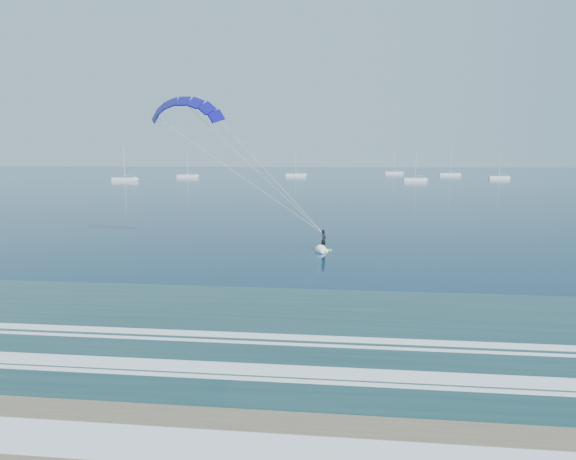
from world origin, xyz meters
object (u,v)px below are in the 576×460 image
Objects in this scene: sailboat_5 at (499,177)px; sailboat_4 at (394,173)px; sailboat_1 at (188,176)px; sailboat_0 at (125,179)px; sailboat_3 at (415,179)px; sailboat_7 at (450,174)px; sailboat_2 at (296,175)px; kitesurfer_rig at (254,168)px.

sailboat_4 is at bearing 121.74° from sailboat_5.
sailboat_1 is 110.02m from sailboat_4.
sailboat_1 reaches higher than sailboat_5.
sailboat_0 is at bearing -167.31° from sailboat_5.
sailboat_0 is 1.19× the size of sailboat_5.
sailboat_5 is at bearing 12.69° from sailboat_0.
sailboat_1 is 1.08× the size of sailboat_3.
sailboat_1 is at bearing 69.05° from sailboat_0.
sailboat_4 is at bearing 40.53° from sailboat_0.
sailboat_4 is 0.90× the size of sailboat_7.
sailboat_4 is 33.02m from sailboat_7.
sailboat_5 is (144.03, 32.44, -0.01)m from sailboat_0.
sailboat_2 is at bearing -166.96° from sailboat_7.
sailboat_0 is 141.21m from sailboat_4.
sailboat_7 is (23.88, 59.89, 0.02)m from sailboat_3.
sailboat_7 is at bearing -42.41° from sailboat_4.
sailboat_3 is 82.16m from sailboat_4.
sailboat_0 is 147.64m from sailboat_5.
sailboat_1 is (-61.12, 173.12, -7.13)m from kitesurfer_rig.
kitesurfer_rig is 232.66m from sailboat_4.
sailboat_4 is (-0.50, 82.16, 0.00)m from sailboat_3.
sailboat_7 is at bearing 68.26° from sailboat_3.
sailboat_2 reaches higher than sailboat_3.
sailboat_2 is at bearing 138.47° from sailboat_3.
kitesurfer_rig is 1.43× the size of sailboat_2.
sailboat_0 is 148.92m from sailboat_7.
sailboat_7 is at bearing 74.59° from kitesurfer_rig.
kitesurfer_rig is at bearing -61.75° from sailboat_0.
sailboat_5 is at bearing -71.61° from sailboat_7.
sailboat_1 is at bearing -158.56° from sailboat_2.
sailboat_3 is 1.07× the size of sailboat_5.
sailboat_3 is (94.55, -25.07, -0.01)m from sailboat_1.
sailboat_0 reaches higher than sailboat_5.
sailboat_2 is 0.98× the size of sailboat_4.
sailboat_1 is at bearing 179.02° from sailboat_5.
sailboat_2 reaches higher than sailboat_5.
kitesurfer_rig is 191.88m from sailboat_2.
sailboat_1 is at bearing -163.62° from sailboat_7.
sailboat_3 is at bearing -147.77° from sailboat_5.
sailboat_2 is 1.13× the size of sailboat_5.
sailboat_3 is 0.84× the size of sailboat_7.
kitesurfer_rig is at bearing -85.45° from sailboat_2.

